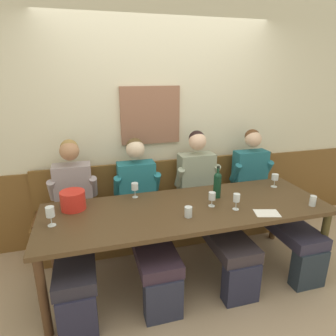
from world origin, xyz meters
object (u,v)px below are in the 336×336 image
Objects in this scene: person_center_left_seat at (208,201)px; wine_glass_mid_right at (212,197)px; wall_bench at (167,218)px; ice_bucket at (73,200)px; person_left_seat at (267,196)px; wine_bottle_clear_water at (217,184)px; person_right_seat at (74,218)px; water_tumbler_right at (313,201)px; wine_glass_left_end at (50,213)px; wine_glass_near_bucket at (237,198)px; wine_glass_mid_left at (275,178)px; wine_glass_center_rear at (135,187)px; water_tumbler_left at (188,212)px; person_center_right_seat at (144,211)px; dining_table at (187,214)px.

person_center_left_seat is 0.45m from wine_glass_mid_right.
ice_bucket is (-1.00, -0.47, 0.56)m from wall_bench.
wine_bottle_clear_water is at bearing -165.97° from person_left_seat.
person_center_left_seat is at bearing 0.16° from person_right_seat.
wall_bench is at bearing 106.53° from wine_glass_mid_right.
wine_glass_left_end is at bearing 173.35° from water_tumbler_right.
ice_bucket is at bearing 166.87° from wine_glass_mid_right.
wine_glass_near_bucket is (1.41, -0.41, 0.02)m from ice_bucket.
ice_bucket is 1.54× the size of wine_glass_mid_left.
water_tumbler_right is (2.13, -0.53, -0.04)m from ice_bucket.
wine_bottle_clear_water is at bearing -173.20° from wine_glass_mid_left.
person_center_left_seat is (1.37, 0.00, 0.01)m from person_right_seat.
wine_glass_mid_right is at bearing -0.84° from wine_glass_left_end.
wine_glass_center_rear is 1.63× the size of water_tumbler_left.
water_tumbler_left is (0.95, -0.42, -0.04)m from ice_bucket.
person_left_seat is (1.06, -0.41, 0.33)m from wall_bench.
wine_glass_mid_left is at bearing 29.85° from wine_glass_near_bucket.
wine_glass_center_rear is (-0.78, 0.22, -0.03)m from wine_bottle_clear_water.
person_center_left_seat is at bearing 141.14° from water_tumbler_right.
person_center_right_seat is at bearing 165.33° from wine_bottle_clear_water.
water_tumbler_right is at bearing -83.61° from person_left_seat.
water_tumbler_left is (1.11, -0.16, -0.07)m from wine_glass_left_end.
dining_table is 1.99× the size of person_center_left_seat.
person_right_seat is 0.67m from person_center_right_seat.
wine_glass_near_bucket is at bearing -150.15° from wine_glass_mid_left.
person_center_right_seat reaches higher than wine_bottle_clear_water.
wine_glass_near_bucket is (0.41, -0.16, 0.18)m from dining_table.
wine_bottle_clear_water reaches higher than wall_bench.
wall_bench is 1.14m from person_right_seat.
dining_table is 1.17m from water_tumbler_right.
wine_glass_center_rear is at bearing 174.86° from wine_glass_mid_left.
wine_bottle_clear_water reaches higher than water_tumbler_right.
water_tumbler_left is at bearing -8.08° from wine_glass_left_end.
wine_glass_mid_right is 1.50× the size of water_tumbler_left.
wine_glass_mid_left reaches higher than dining_table.
water_tumbler_right is at bearing -22.41° from wine_glass_center_rear.
wine_glass_mid_left is 1.46× the size of water_tumbler_right.
wine_bottle_clear_water reaches higher than wine_glass_center_rear.
dining_table is 2.00× the size of person_right_seat.
person_right_seat is at bearing 66.52° from wine_glass_left_end.
wine_glass_left_end is at bearing -174.28° from wine_bottle_clear_water.
person_left_seat reaches higher than person_center_right_seat.
wall_bench reaches higher than water_tumbler_left.
wine_glass_near_bucket is at bearing -83.93° from person_center_left_seat.
wine_glass_center_rear is (0.74, 0.37, -0.00)m from wine_glass_left_end.
person_right_seat is (-1.01, 0.33, -0.06)m from dining_table.
wine_glass_left_end is at bearing -157.63° from person_center_right_seat.
person_center_right_seat is (-0.35, 0.32, -0.08)m from dining_table.
person_left_seat is 2.08m from ice_bucket.
wine_glass_mid_left is 0.51m from water_tumbler_right.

